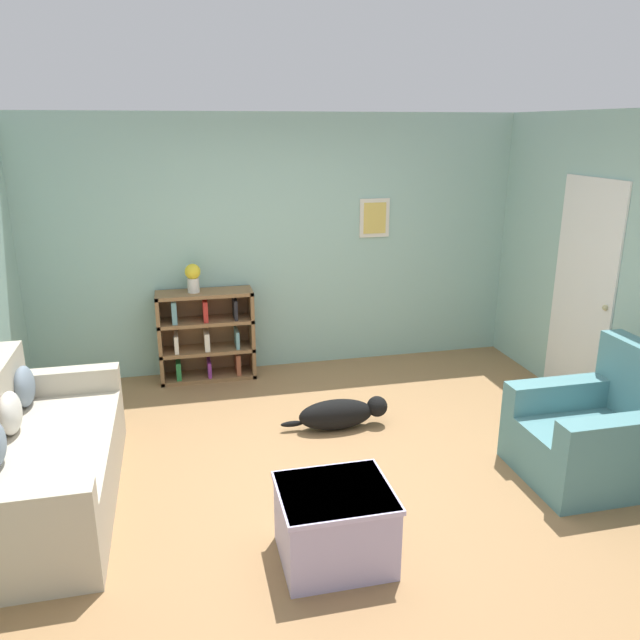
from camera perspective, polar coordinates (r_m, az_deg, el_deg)
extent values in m
plane|color=#997047|center=(4.83, 1.11, -13.38)|extent=(14.00, 14.00, 0.00)
cube|color=#93BCB2|center=(6.46, -3.75, 6.90)|extent=(5.60, 0.10, 2.60)
cube|color=silver|center=(6.60, 5.00, 9.28)|extent=(0.32, 0.02, 0.40)
cube|color=#DBBC56|center=(6.59, 5.04, 9.27)|extent=(0.24, 0.01, 0.32)
cube|color=white|center=(6.07, 22.87, 2.19)|extent=(0.02, 0.84, 2.05)
sphere|color=tan|center=(5.79, 24.63, 1.04)|extent=(0.05, 0.05, 0.05)
cube|color=#B7AD99|center=(4.69, -23.64, -12.83)|extent=(0.86, 1.93, 0.45)
cube|color=#B7AD99|center=(3.79, -26.53, -15.25)|extent=(0.86, 0.16, 0.19)
cube|color=#B7AD99|center=(5.35, -22.48, -5.17)|extent=(0.86, 0.16, 0.19)
ellipsoid|color=beige|center=(4.78, -26.47, -7.63)|extent=(0.14, 0.30, 0.30)
ellipsoid|color=slate|center=(5.18, -25.42, -5.51)|extent=(0.14, 0.31, 0.31)
cube|color=olive|center=(6.37, -14.42, -1.66)|extent=(0.04, 0.33, 0.91)
cube|color=olive|center=(6.40, -6.27, -1.10)|extent=(0.04, 0.33, 0.91)
cube|color=olive|center=(6.52, -10.41, -0.95)|extent=(0.95, 0.02, 0.91)
cube|color=olive|center=(6.52, -10.13, -5.01)|extent=(0.95, 0.33, 0.04)
cube|color=olive|center=(6.42, -10.26, -2.66)|extent=(0.95, 0.33, 0.04)
cube|color=olive|center=(6.32, -10.41, -0.09)|extent=(0.95, 0.33, 0.04)
cube|color=olive|center=(6.25, -10.55, 2.40)|extent=(0.95, 0.33, 0.04)
cube|color=#287A3D|center=(6.47, -12.79, -4.41)|extent=(0.05, 0.25, 0.20)
cube|color=silver|center=(6.37, -13.00, -1.98)|extent=(0.04, 0.25, 0.18)
cube|color=#60939E|center=(6.27, -13.19, 0.84)|extent=(0.05, 0.25, 0.22)
cube|color=#7A2D84|center=(6.48, -10.09, -4.32)|extent=(0.03, 0.25, 0.18)
cube|color=silver|center=(6.37, -10.32, -1.77)|extent=(0.05, 0.25, 0.18)
cube|color=#B22823|center=(6.28, -10.47, 0.95)|extent=(0.04, 0.25, 0.21)
cube|color=brown|center=(6.49, -7.53, -3.88)|extent=(0.04, 0.25, 0.24)
cube|color=#60939E|center=(6.39, -7.62, -1.60)|extent=(0.03, 0.25, 0.18)
cube|color=black|center=(6.30, -7.79, 1.10)|extent=(0.03, 0.25, 0.20)
cube|color=slate|center=(5.05, 23.30, -10.91)|extent=(0.97, 0.85, 0.40)
cube|color=slate|center=(4.68, 26.15, -9.30)|extent=(0.97, 0.18, 0.22)
cube|color=slate|center=(5.16, 21.55, -6.25)|extent=(0.97, 0.18, 0.22)
cube|color=#ADA3CC|center=(3.85, 1.35, -18.21)|extent=(0.63, 0.55, 0.47)
cube|color=#BBB0DC|center=(3.72, 1.38, -15.48)|extent=(0.66, 0.58, 0.03)
ellipsoid|color=black|center=(5.34, 1.47, -8.63)|extent=(0.64, 0.24, 0.26)
sphere|color=black|center=(5.42, 5.24, -7.87)|extent=(0.18, 0.18, 0.18)
ellipsoid|color=black|center=(5.33, -2.55, -9.47)|extent=(0.20, 0.05, 0.05)
cylinder|color=silver|center=(6.22, -11.50, 3.14)|extent=(0.12, 0.12, 0.14)
sphere|color=yellow|center=(6.19, -11.57, 4.36)|extent=(0.15, 0.15, 0.15)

